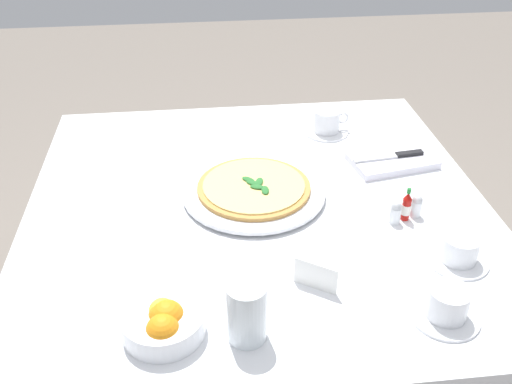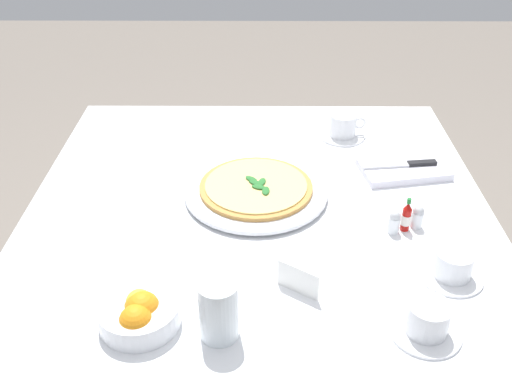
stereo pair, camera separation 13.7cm
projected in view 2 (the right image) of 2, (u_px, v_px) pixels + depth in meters
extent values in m
cube|color=white|center=(257.00, 206.00, 1.38)|extent=(1.10, 1.10, 0.02)
cube|color=white|center=(258.00, 151.00, 1.92)|extent=(1.10, 0.01, 0.28)
cube|color=white|center=(470.00, 255.00, 1.46)|extent=(0.01, 1.10, 0.28)
cube|color=white|center=(45.00, 254.00, 1.46)|extent=(0.01, 1.10, 0.28)
cylinder|color=brown|center=(390.00, 221.00, 1.96)|extent=(0.06, 0.06, 0.73)
cylinder|color=brown|center=(126.00, 220.00, 1.97)|extent=(0.06, 0.06, 0.73)
cylinder|color=white|center=(255.00, 194.00, 1.40)|extent=(0.21, 0.21, 0.01)
cylinder|color=white|center=(255.00, 191.00, 1.39)|extent=(0.35, 0.35, 0.01)
cylinder|color=#C68E47|center=(255.00, 187.00, 1.39)|extent=(0.28, 0.28, 0.01)
cylinder|color=#EFD17A|center=(255.00, 185.00, 1.38)|extent=(0.25, 0.25, 0.00)
ellipsoid|color=#2D7533|center=(260.00, 182.00, 1.39)|extent=(0.03, 0.04, 0.01)
ellipsoid|color=#2D7533|center=(264.00, 190.00, 1.36)|extent=(0.02, 0.04, 0.01)
ellipsoid|color=#2D7533|center=(257.00, 187.00, 1.37)|extent=(0.04, 0.03, 0.01)
ellipsoid|color=#2D7533|center=(250.00, 179.00, 1.40)|extent=(0.04, 0.04, 0.01)
ellipsoid|color=#2D7533|center=(254.00, 183.00, 1.38)|extent=(0.04, 0.04, 0.01)
cylinder|color=white|center=(341.00, 136.00, 1.66)|extent=(0.13, 0.13, 0.01)
cylinder|color=white|center=(342.00, 125.00, 1.64)|extent=(0.08, 0.08, 0.06)
torus|color=white|center=(359.00, 123.00, 1.64)|extent=(0.04, 0.01, 0.03)
cylinder|color=black|center=(342.00, 116.00, 1.62)|extent=(0.07, 0.07, 0.00)
cylinder|color=white|center=(423.00, 331.00, 1.02)|extent=(0.13, 0.13, 0.01)
cylinder|color=white|center=(426.00, 318.00, 1.01)|extent=(0.08, 0.08, 0.06)
torus|color=white|center=(428.00, 298.00, 1.05)|extent=(0.02, 0.04, 0.03)
cylinder|color=black|center=(428.00, 308.00, 0.99)|extent=(0.07, 0.07, 0.00)
cylinder|color=white|center=(449.00, 275.00, 1.15)|extent=(0.13, 0.13, 0.01)
cylinder|color=white|center=(452.00, 264.00, 1.13)|extent=(0.08, 0.08, 0.06)
torus|color=white|center=(449.00, 247.00, 1.17)|extent=(0.01, 0.04, 0.03)
cylinder|color=black|center=(454.00, 254.00, 1.12)|extent=(0.07, 0.07, 0.00)
cylinder|color=white|center=(217.00, 310.00, 0.99)|extent=(0.07, 0.07, 0.12)
cylinder|color=silver|center=(217.00, 320.00, 1.01)|extent=(0.06, 0.06, 0.07)
cube|color=white|center=(402.00, 169.00, 1.49)|extent=(0.24, 0.17, 0.02)
cube|color=silver|center=(384.00, 166.00, 1.47)|extent=(0.12, 0.03, 0.01)
cube|color=black|center=(421.00, 163.00, 1.48)|extent=(0.08, 0.03, 0.01)
cylinder|color=white|center=(138.00, 313.00, 1.04)|extent=(0.15, 0.15, 0.04)
sphere|color=orange|center=(136.00, 307.00, 1.03)|extent=(0.05, 0.05, 0.05)
sphere|color=orange|center=(134.00, 321.00, 1.00)|extent=(0.06, 0.06, 0.06)
sphere|color=orange|center=(141.00, 308.00, 1.03)|extent=(0.06, 0.06, 0.06)
sphere|color=yellow|center=(137.00, 302.00, 1.04)|extent=(0.05, 0.05, 0.05)
cylinder|color=#B7140F|center=(404.00, 219.00, 1.27)|extent=(0.02, 0.02, 0.05)
cylinder|color=white|center=(404.00, 219.00, 1.27)|extent=(0.02, 0.02, 0.02)
cone|color=#B7140F|center=(407.00, 206.00, 1.25)|extent=(0.02, 0.02, 0.02)
cylinder|color=#1E722D|center=(408.00, 201.00, 1.24)|extent=(0.01, 0.01, 0.01)
cylinder|color=white|center=(392.00, 225.00, 1.26)|extent=(0.03, 0.03, 0.04)
cylinder|color=white|center=(392.00, 227.00, 1.27)|extent=(0.02, 0.02, 0.03)
sphere|color=silver|center=(394.00, 216.00, 1.25)|extent=(0.02, 0.02, 0.02)
cylinder|color=white|center=(415.00, 220.00, 1.28)|extent=(0.03, 0.03, 0.04)
cylinder|color=#38332D|center=(415.00, 222.00, 1.28)|extent=(0.02, 0.02, 0.03)
sphere|color=silver|center=(417.00, 211.00, 1.27)|extent=(0.02, 0.02, 0.02)
cube|color=white|center=(296.00, 280.00, 1.10)|extent=(0.08, 0.05, 0.06)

